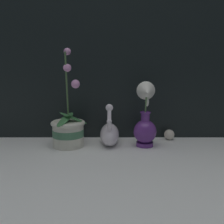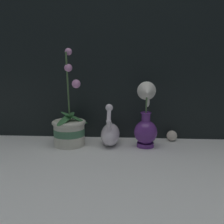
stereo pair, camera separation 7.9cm
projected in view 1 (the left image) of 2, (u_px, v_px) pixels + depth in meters
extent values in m
plane|color=silver|center=(119.00, 152.00, 1.15)|extent=(2.80, 2.80, 0.00)
cube|color=black|center=(119.00, 20.00, 1.30)|extent=(2.80, 0.03, 1.20)
cylinder|color=beige|center=(69.00, 134.00, 1.23)|extent=(0.14, 0.14, 0.12)
cylinder|color=#477A56|center=(69.00, 133.00, 1.23)|extent=(0.15, 0.15, 0.03)
torus|color=beige|center=(69.00, 123.00, 1.22)|extent=(0.16, 0.16, 0.02)
cylinder|color=#4C6B3D|center=(68.00, 87.00, 1.19)|extent=(0.01, 0.04, 0.32)
ellipsoid|color=#38703D|center=(74.00, 118.00, 1.22)|extent=(0.13, 0.06, 0.07)
ellipsoid|color=#38703D|center=(67.00, 117.00, 1.24)|extent=(0.10, 0.15, 0.06)
ellipsoid|color=#38703D|center=(66.00, 119.00, 1.19)|extent=(0.08, 0.15, 0.05)
sphere|color=#DB8EC6|center=(68.00, 52.00, 1.16)|extent=(0.03, 0.03, 0.03)
sphere|color=#DB8EC6|center=(68.00, 68.00, 1.17)|extent=(0.04, 0.04, 0.04)
sphere|color=#DB8EC6|center=(76.00, 84.00, 1.17)|extent=(0.04, 0.04, 0.04)
ellipsoid|color=white|center=(110.00, 134.00, 1.26)|extent=(0.09, 0.20, 0.10)
cone|color=white|center=(111.00, 128.00, 1.32)|extent=(0.05, 0.07, 0.07)
cylinder|color=white|center=(110.00, 127.00, 1.17)|extent=(0.02, 0.06, 0.07)
sphere|color=white|center=(110.00, 121.00, 1.15)|extent=(0.02, 0.02, 0.02)
cylinder|color=white|center=(110.00, 115.00, 1.16)|extent=(0.02, 0.05, 0.06)
sphere|color=white|center=(110.00, 108.00, 1.17)|extent=(0.03, 0.03, 0.03)
cylinder|color=#602D7F|center=(146.00, 144.00, 1.24)|extent=(0.08, 0.08, 0.02)
ellipsoid|color=#602D7F|center=(146.00, 132.00, 1.23)|extent=(0.11, 0.11, 0.11)
cylinder|color=#602D7F|center=(146.00, 117.00, 1.21)|extent=(0.04, 0.04, 0.04)
torus|color=#602D7F|center=(146.00, 112.00, 1.21)|extent=(0.05, 0.05, 0.01)
cylinder|color=#567A47|center=(147.00, 104.00, 1.19)|extent=(0.01, 0.03, 0.08)
cone|color=white|center=(148.00, 92.00, 1.16)|extent=(0.09, 0.07, 0.09)
ellipsoid|color=white|center=(148.00, 102.00, 1.20)|extent=(0.02, 0.02, 0.04)
sphere|color=beige|center=(170.00, 135.00, 1.34)|extent=(0.05, 0.05, 0.05)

